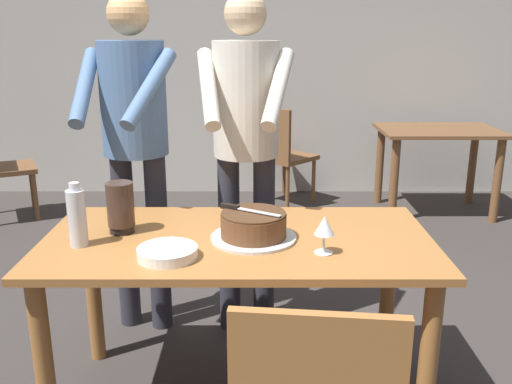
{
  "coord_description": "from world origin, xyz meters",
  "views": [
    {
      "loc": [
        0.07,
        -2.08,
        1.55
      ],
      "look_at": [
        0.06,
        0.13,
        0.9
      ],
      "focal_mm": 38.9,
      "sensor_mm": 36.0,
      "label": 1
    }
  ],
  "objects_px": {
    "main_dining_table": "(240,265)",
    "cake_on_platter": "(256,227)",
    "cake_knife": "(240,208)",
    "background_table": "(440,148)",
    "wine_glass_near": "(327,227)",
    "hurricane_lamp": "(123,207)",
    "water_bottle": "(80,217)",
    "background_chair_0": "(283,152)",
    "plate_stack": "(170,252)",
    "person_cutting_cake": "(248,130)",
    "background_chair_1": "(0,162)",
    "person_standing_beside": "(137,129)"
  },
  "relations": [
    {
      "from": "person_standing_beside",
      "to": "plate_stack",
      "type": "bearing_deg",
      "value": -71.69
    },
    {
      "from": "background_chair_0",
      "to": "background_chair_1",
      "type": "xyz_separation_m",
      "value": [
        -2.38,
        -0.42,
        0.0
      ]
    },
    {
      "from": "cake_on_platter",
      "to": "person_standing_beside",
      "type": "distance_m",
      "value": 0.92
    },
    {
      "from": "person_cutting_cake",
      "to": "background_table",
      "type": "bearing_deg",
      "value": 51.06
    },
    {
      "from": "plate_stack",
      "to": "water_bottle",
      "type": "height_order",
      "value": "water_bottle"
    },
    {
      "from": "wine_glass_near",
      "to": "background_chair_1",
      "type": "height_order",
      "value": "background_chair_1"
    },
    {
      "from": "main_dining_table",
      "to": "cake_knife",
      "type": "relative_size",
      "value": 6.37
    },
    {
      "from": "water_bottle",
      "to": "background_chair_1",
      "type": "height_order",
      "value": "water_bottle"
    },
    {
      "from": "person_standing_beside",
      "to": "background_chair_0",
      "type": "distance_m",
      "value": 2.41
    },
    {
      "from": "hurricane_lamp",
      "to": "main_dining_table",
      "type": "bearing_deg",
      "value": -6.93
    },
    {
      "from": "person_standing_beside",
      "to": "background_chair_1",
      "type": "xyz_separation_m",
      "value": [
        -1.56,
        1.77,
        -0.58
      ]
    },
    {
      "from": "main_dining_table",
      "to": "hurricane_lamp",
      "type": "distance_m",
      "value": 0.53
    },
    {
      "from": "wine_glass_near",
      "to": "water_bottle",
      "type": "height_order",
      "value": "water_bottle"
    },
    {
      "from": "plate_stack",
      "to": "background_chair_0",
      "type": "height_order",
      "value": "background_chair_0"
    },
    {
      "from": "main_dining_table",
      "to": "wine_glass_near",
      "type": "distance_m",
      "value": 0.43
    },
    {
      "from": "wine_glass_near",
      "to": "background_table",
      "type": "height_order",
      "value": "wine_glass_near"
    },
    {
      "from": "water_bottle",
      "to": "cake_on_platter",
      "type": "bearing_deg",
      "value": 5.9
    },
    {
      "from": "cake_on_platter",
      "to": "background_chair_0",
      "type": "bearing_deg",
      "value": 85.34
    },
    {
      "from": "cake_knife",
      "to": "person_cutting_cake",
      "type": "bearing_deg",
      "value": 87.83
    },
    {
      "from": "plate_stack",
      "to": "main_dining_table",
      "type": "bearing_deg",
      "value": 40.12
    },
    {
      "from": "person_standing_beside",
      "to": "background_chair_0",
      "type": "xyz_separation_m",
      "value": [
        0.82,
        2.19,
        -0.58
      ]
    },
    {
      "from": "background_table",
      "to": "background_chair_0",
      "type": "relative_size",
      "value": 1.11
    },
    {
      "from": "main_dining_table",
      "to": "person_cutting_cake",
      "type": "xyz_separation_m",
      "value": [
        0.02,
        0.6,
        0.45
      ]
    },
    {
      "from": "plate_stack",
      "to": "background_table",
      "type": "xyz_separation_m",
      "value": [
        1.88,
        2.8,
        -0.19
      ]
    },
    {
      "from": "main_dining_table",
      "to": "cake_on_platter",
      "type": "bearing_deg",
      "value": -16.49
    },
    {
      "from": "wine_glass_near",
      "to": "water_bottle",
      "type": "relative_size",
      "value": 0.58
    },
    {
      "from": "main_dining_table",
      "to": "person_cutting_cake",
      "type": "distance_m",
      "value": 0.75
    },
    {
      "from": "hurricane_lamp",
      "to": "background_chair_0",
      "type": "xyz_separation_m",
      "value": [
        0.77,
        2.76,
        -0.37
      ]
    },
    {
      "from": "cake_knife",
      "to": "wine_glass_near",
      "type": "height_order",
      "value": "wine_glass_near"
    },
    {
      "from": "main_dining_table",
      "to": "water_bottle",
      "type": "height_order",
      "value": "water_bottle"
    },
    {
      "from": "cake_knife",
      "to": "person_cutting_cake",
      "type": "height_order",
      "value": "person_cutting_cake"
    },
    {
      "from": "main_dining_table",
      "to": "cake_knife",
      "type": "height_order",
      "value": "cake_knife"
    },
    {
      "from": "person_cutting_cake",
      "to": "plate_stack",
      "type": "bearing_deg",
      "value": -108.54
    },
    {
      "from": "cake_knife",
      "to": "person_cutting_cake",
      "type": "xyz_separation_m",
      "value": [
        0.02,
        0.58,
        0.21
      ]
    },
    {
      "from": "main_dining_table",
      "to": "person_standing_beside",
      "type": "relative_size",
      "value": 0.9
    },
    {
      "from": "wine_glass_near",
      "to": "background_chair_0",
      "type": "height_order",
      "value": "background_chair_0"
    },
    {
      "from": "cake_knife",
      "to": "background_table",
      "type": "height_order",
      "value": "cake_knife"
    },
    {
      "from": "water_bottle",
      "to": "hurricane_lamp",
      "type": "xyz_separation_m",
      "value": [
        0.13,
        0.15,
        -0.01
      ]
    },
    {
      "from": "plate_stack",
      "to": "background_table",
      "type": "distance_m",
      "value": 3.38
    },
    {
      "from": "background_table",
      "to": "hurricane_lamp",
      "type": "bearing_deg",
      "value": -129.74
    },
    {
      "from": "cake_knife",
      "to": "hurricane_lamp",
      "type": "xyz_separation_m",
      "value": [
        -0.48,
        0.04,
        -0.01
      ]
    },
    {
      "from": "main_dining_table",
      "to": "person_standing_beside",
      "type": "distance_m",
      "value": 0.94
    },
    {
      "from": "wine_glass_near",
      "to": "water_bottle",
      "type": "distance_m",
      "value": 0.93
    },
    {
      "from": "water_bottle",
      "to": "background_chair_1",
      "type": "bearing_deg",
      "value": 120.62
    },
    {
      "from": "cake_knife",
      "to": "background_table",
      "type": "relative_size",
      "value": 0.24
    },
    {
      "from": "cake_knife",
      "to": "wine_glass_near",
      "type": "distance_m",
      "value": 0.37
    },
    {
      "from": "hurricane_lamp",
      "to": "person_standing_beside",
      "type": "xyz_separation_m",
      "value": [
        -0.05,
        0.57,
        0.22
      ]
    },
    {
      "from": "plate_stack",
      "to": "background_chair_1",
      "type": "bearing_deg",
      "value": 125.03
    },
    {
      "from": "cake_knife",
      "to": "wine_glass_near",
      "type": "relative_size",
      "value": 1.69
    },
    {
      "from": "wine_glass_near",
      "to": "cake_knife",
      "type": "bearing_deg",
      "value": 150.51
    }
  ]
}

